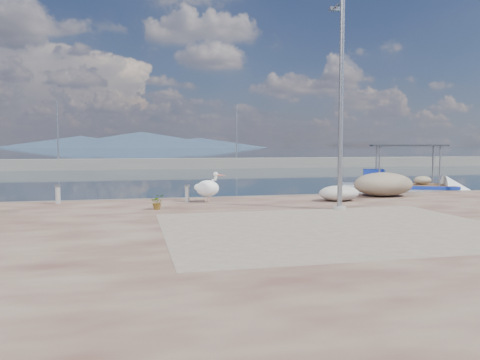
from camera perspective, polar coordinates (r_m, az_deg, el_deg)
name	(u,v)px	position (r m, az deg, el deg)	size (l,w,h in m)	color
ground	(267,229)	(15.18, 3.27, -5.93)	(1400.00, 1400.00, 0.00)	#162635
quay	(352,268)	(9.65, 13.53, -10.43)	(44.00, 22.00, 0.50)	#49231F
quay_patch	(335,228)	(12.67, 11.51, -5.72)	(9.00, 7.00, 0.01)	gray
breakwater	(169,164)	(54.54, -8.66, 1.99)	(120.00, 2.20, 7.50)	gray
mountains	(137,141)	(664.43, -12.40, 4.70)	(370.00, 280.00, 22.00)	#28384C
boat_right	(405,192)	(25.95, 19.43, -1.39)	(6.92, 4.67, 3.18)	white
pelican	(208,188)	(18.03, -3.92, -0.96)	(1.23, 0.80, 1.17)	tan
lamp_post	(341,112)	(16.23, 12.17, 8.10)	(0.44, 0.96, 7.00)	gray
bollard_near	(187,193)	(18.10, -6.46, -1.54)	(0.22, 0.22, 0.67)	gray
bollard_far	(58,193)	(18.68, -21.32, -1.54)	(0.24, 0.24, 0.72)	gray
potted_plant	(157,202)	(16.17, -10.03, -2.66)	(0.46, 0.40, 0.51)	#33722D
net_pile_c	(383,184)	(21.00, 17.06, -0.50)	(2.61, 1.86, 1.03)	gray
net_pile_d	(339,193)	(18.80, 11.96, -1.59)	(1.61, 1.21, 0.60)	beige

